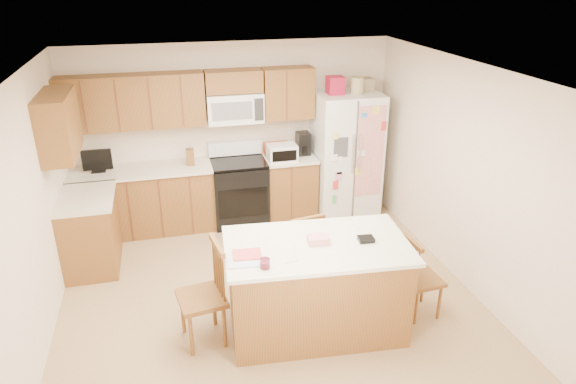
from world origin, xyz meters
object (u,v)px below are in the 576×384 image
object	(u,v)px
windsor_chair_left	(204,297)
windsor_chair_back	(302,253)
stove	(239,190)
refrigerator	(346,153)
island	(316,286)
windsor_chair_right	(420,279)

from	to	relation	value
windsor_chair_left	windsor_chair_back	bearing A→B (deg)	28.93
stove	windsor_chair_left	size ratio (longest dim) A/B	1.08
refrigerator	island	distance (m)	2.84
windsor_chair_back	island	bearing A→B (deg)	-94.41
stove	refrigerator	world-z (taller)	refrigerator
refrigerator	island	xyz separation A→B (m)	(-1.22, -2.53, -0.43)
island	windsor_chair_left	xyz separation A→B (m)	(-1.10, 0.08, 0.01)
windsor_chair_right	windsor_chair_back	bearing A→B (deg)	144.23
island	windsor_chair_right	size ratio (longest dim) A/B	2.05
stove	island	world-z (taller)	stove
windsor_chair_left	island	bearing A→B (deg)	-3.99
windsor_chair_right	windsor_chair_left	bearing A→B (deg)	176.73
windsor_chair_left	windsor_chair_back	xyz separation A→B (m)	(1.15, 0.64, -0.04)
windsor_chair_back	windsor_chair_right	xyz separation A→B (m)	(1.06, -0.76, -0.03)
stove	windsor_chair_right	size ratio (longest dim) A/B	1.25
windsor_chair_right	island	bearing A→B (deg)	177.43
refrigerator	stove	bearing A→B (deg)	177.70
stove	refrigerator	distance (m)	1.63
island	windsor_chair_back	size ratio (longest dim) A/B	1.91
refrigerator	windsor_chair_right	size ratio (longest dim) A/B	2.26
refrigerator	island	bearing A→B (deg)	-115.75
stove	windsor_chair_right	xyz separation A→B (m)	(1.46, -2.65, -0.05)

